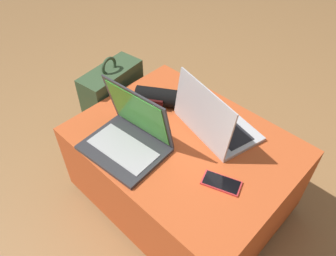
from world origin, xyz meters
name	(u,v)px	position (x,y,z in m)	size (l,w,h in m)	color
ground_plane	(181,198)	(0.00, 0.00, 0.00)	(14.00, 14.00, 0.00)	#9E7042
ottoman	(183,171)	(0.00, 0.00, 0.22)	(0.93, 0.71, 0.44)	maroon
laptop_near	(129,136)	(-0.14, -0.18, 0.50)	(0.35, 0.28, 0.27)	#333338
laptop_far	(213,121)	(0.05, 0.13, 0.49)	(0.40, 0.31, 0.25)	silver
cell_phone	(221,183)	(0.26, -0.07, 0.45)	(0.16, 0.12, 0.01)	red
backpack	(114,107)	(-0.58, 0.06, 0.24)	(0.23, 0.36, 0.57)	#385133
wrist_brace	(157,97)	(-0.26, 0.09, 0.48)	(0.22, 0.18, 0.08)	black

